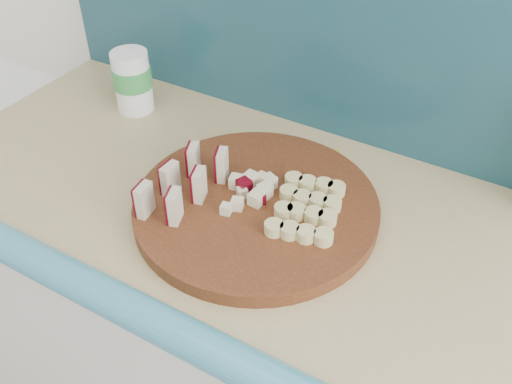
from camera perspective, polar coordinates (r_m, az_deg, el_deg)
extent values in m
cube|color=tan|center=(0.97, 23.97, -10.54)|extent=(2.20, 0.60, 0.03)
cylinder|color=#3F1C0D|center=(1.00, 0.00, -1.47)|extent=(0.52, 0.52, 0.03)
cube|color=beige|center=(0.97, -11.07, -0.79)|extent=(0.02, 0.04, 0.06)
cube|color=#4F0511|center=(0.97, -11.58, -0.68)|extent=(0.01, 0.04, 0.06)
cube|color=beige|center=(1.01, -8.55, 1.29)|extent=(0.02, 0.04, 0.06)
cube|color=#4F0511|center=(1.01, -9.05, 1.39)|extent=(0.01, 0.04, 0.06)
cube|color=beige|center=(1.05, -6.20, 3.22)|extent=(0.02, 0.04, 0.06)
cube|color=#4F0511|center=(1.05, -6.69, 3.31)|extent=(0.01, 0.04, 0.06)
cube|color=beige|center=(0.95, -8.10, -1.44)|extent=(0.02, 0.04, 0.06)
cube|color=#4F0511|center=(0.95, -8.64, -1.33)|extent=(0.01, 0.04, 0.06)
cube|color=beige|center=(0.99, -5.64, 0.71)|extent=(0.02, 0.04, 0.06)
cube|color=#4F0511|center=(0.99, -6.16, 0.82)|extent=(0.01, 0.04, 0.06)
cube|color=beige|center=(1.03, -3.37, 2.69)|extent=(0.02, 0.04, 0.06)
cube|color=#4F0511|center=(1.03, -3.87, 2.79)|extent=(0.01, 0.04, 0.06)
cube|color=beige|center=(0.99, -0.93, -0.22)|extent=(0.02, 0.02, 0.02)
cube|color=beige|center=(1.00, -0.43, -0.01)|extent=(0.02, 0.02, 0.02)
cube|color=#4F0511|center=(1.01, -0.24, 0.46)|extent=(0.02, 0.02, 0.02)
cube|color=beige|center=(1.00, -1.15, 0.25)|extent=(0.02, 0.02, 0.02)
cube|color=beige|center=(1.01, -1.47, 0.59)|extent=(0.02, 0.02, 0.02)
cube|color=beige|center=(1.01, -2.22, 0.75)|extent=(0.02, 0.02, 0.02)
cube|color=beige|center=(1.00, -2.07, 0.13)|extent=(0.02, 0.02, 0.02)
cube|color=beige|center=(1.00, -2.67, -0.08)|extent=(0.02, 0.02, 0.02)
cube|color=#4F0511|center=(0.99, -3.04, -0.59)|extent=(0.02, 0.02, 0.02)
cube|color=beige|center=(0.99, -1.99, -0.58)|extent=(0.02, 0.02, 0.02)
cube|color=beige|center=(0.98, -1.70, -1.01)|extent=(0.02, 0.02, 0.02)
cube|color=beige|center=(0.99, -1.28, -0.45)|extent=(0.02, 0.02, 0.02)
cube|color=beige|center=(0.99, -0.72, -0.59)|extent=(0.02, 0.02, 0.02)
cylinder|color=#CFC37E|center=(0.93, 1.99, -3.55)|extent=(0.03, 0.03, 0.02)
cylinder|color=#CFC37E|center=(0.93, 3.53, -3.87)|extent=(0.03, 0.03, 0.02)
cylinder|color=#CFC37E|center=(0.92, 5.09, -4.19)|extent=(0.03, 0.03, 0.02)
cylinder|color=#CFC37E|center=(0.92, 6.66, -4.52)|extent=(0.03, 0.03, 0.02)
cylinder|color=#CFC37E|center=(0.96, 2.69, -1.87)|extent=(0.03, 0.03, 0.02)
cylinder|color=#CFC37E|center=(0.96, 4.18, -2.17)|extent=(0.03, 0.03, 0.02)
cylinder|color=#CFC37E|center=(0.96, 5.68, -2.47)|extent=(0.03, 0.03, 0.02)
cylinder|color=#CFC37E|center=(0.95, 7.20, -2.78)|extent=(0.03, 0.03, 0.02)
cylinder|color=#CFC37E|center=(0.99, 3.34, -0.29)|extent=(0.03, 0.03, 0.02)
cylinder|color=#CFC37E|center=(0.99, 4.78, -0.57)|extent=(0.03, 0.03, 0.02)
cylinder|color=#CFC37E|center=(0.99, 6.24, -0.86)|extent=(0.03, 0.03, 0.02)
cylinder|color=#CFC37E|center=(0.98, 7.71, -1.15)|extent=(0.03, 0.03, 0.02)
cylinder|color=#CFC37E|center=(1.03, 3.95, 1.20)|extent=(0.03, 0.03, 0.02)
cylinder|color=#CFC37E|center=(1.02, 5.35, 0.93)|extent=(0.03, 0.03, 0.02)
cylinder|color=#CFC37E|center=(1.02, 6.76, 0.65)|extent=(0.03, 0.03, 0.02)
cylinder|color=#CFC37E|center=(1.02, 8.18, 0.38)|extent=(0.03, 0.03, 0.02)
cylinder|color=white|center=(1.29, -12.23, 10.75)|extent=(0.08, 0.08, 0.14)
cylinder|color=green|center=(1.28, -12.30, 11.19)|extent=(0.08, 0.08, 0.05)
cube|color=gold|center=(1.12, 3.85, 2.65)|extent=(0.09, 0.14, 0.01)
cube|color=gold|center=(1.11, 6.67, 2.29)|extent=(0.05, 0.14, 0.01)
cube|color=gold|center=(1.08, 8.17, 0.84)|extent=(0.11, 0.13, 0.01)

